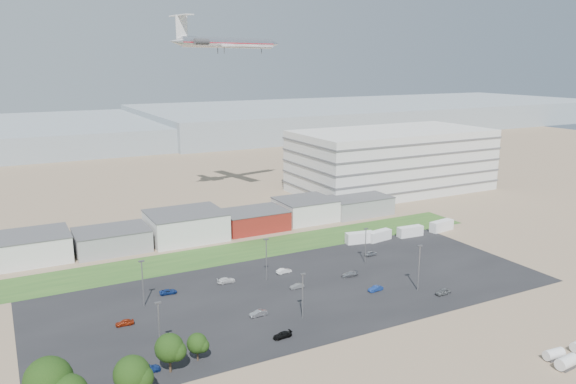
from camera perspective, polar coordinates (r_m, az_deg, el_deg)
ground at (r=115.30m, az=3.87°, el=-13.86°), size 700.00×700.00×0.00m
parking_lot at (r=133.23m, az=1.15°, el=-9.98°), size 120.00×50.00×0.01m
grass_strip at (r=158.31m, az=-6.10°, el=-6.23°), size 160.00×16.00×0.02m
hills_backdrop at (r=415.85m, az=-14.57°, el=6.10°), size 700.00×200.00×9.00m
building_row at (r=169.54m, az=-13.89°, el=-3.82°), size 170.00×20.00×8.00m
parking_garage at (r=235.88m, az=10.48°, el=3.19°), size 80.00×40.00×25.00m
storage_tank_nw at (r=115.03m, az=25.40°, el=-14.64°), size 3.91×2.20×2.25m
storage_tank_sw at (r=112.98m, az=26.46°, el=-15.19°), size 4.41×2.47×2.55m
box_trailer_a at (r=167.34m, az=7.30°, el=-4.62°), size 8.83×4.09×3.19m
box_trailer_b at (r=170.33m, az=9.25°, el=-4.39°), size 8.37×3.73×3.03m
box_trailer_c at (r=176.16m, az=12.30°, el=-3.93°), size 8.35×3.09×3.08m
box_trailer_d at (r=184.15m, az=15.33°, el=-3.33°), size 8.91×3.90×3.23m
tree_mid at (r=94.54m, az=-15.56°, el=-17.69°), size 6.11×6.11×9.16m
tree_right at (r=101.69m, az=-11.96°, el=-15.51°), size 5.36×5.36×8.04m
tree_near at (r=104.79m, az=-9.22°, el=-15.13°), size 3.95×3.95×5.92m
lightpole_front_l at (r=106.92m, az=-12.95°, el=-13.38°), size 1.21×0.50×10.30m
lightpole_front_m at (r=118.11m, az=1.50°, el=-10.51°), size 1.16×0.48×9.84m
lightpole_front_r at (r=134.92m, az=13.15°, el=-7.52°), size 1.29×0.54×10.99m
lightpole_back_l at (r=127.20m, az=-14.54°, el=-9.01°), size 1.24×0.52×10.53m
lightpole_back_m at (r=137.56m, az=-2.22°, el=-6.87°), size 1.24×0.52×10.52m
lightpole_back_r at (r=150.40m, az=7.87°, el=-5.42°), size 1.12×0.47×9.52m
airliner at (r=208.62m, az=-6.09°, el=14.85°), size 52.00×40.47×13.76m
parked_car_1 at (r=134.27m, az=8.88°, el=-9.67°), size 3.85×1.59×1.24m
parked_car_2 at (r=135.62m, az=15.47°, el=-9.75°), size 3.93×1.72×1.32m
parked_car_3 at (r=112.14m, az=-0.58°, el=-14.33°), size 4.00×1.83×1.13m
parked_car_4 at (r=120.78m, az=-3.02°, el=-12.21°), size 3.87×1.40×1.27m
parked_car_5 at (r=121.43m, az=-16.27°, el=-12.61°), size 3.76×1.73×1.25m
parked_car_6 at (r=138.14m, az=-6.29°, el=-8.90°), size 4.48×1.85×1.30m
parked_car_7 at (r=134.21m, az=0.92°, el=-9.54°), size 3.47×1.31×1.13m
parked_car_8 at (r=157.25m, az=8.41°, el=-6.19°), size 3.99×1.92×1.32m
parked_car_9 at (r=134.06m, az=-12.07°, el=-9.87°), size 4.15×2.19×1.11m
parked_car_10 at (r=104.16m, az=-14.07°, el=-17.01°), size 4.58×2.16×1.29m
parked_car_11 at (r=143.22m, az=-0.42°, el=-8.01°), size 4.00×1.61×1.29m
parked_car_12 at (r=141.95m, az=6.27°, el=-8.30°), size 4.34×2.16×1.21m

